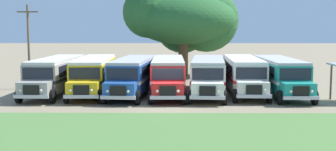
{
  "coord_description": "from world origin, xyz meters",
  "views": [
    {
      "loc": [
        0.31,
        -29.74,
        5.4
      ],
      "look_at": [
        0.0,
        4.04,
        1.6
      ],
      "focal_mm": 47.11,
      "sensor_mm": 36.0,
      "label": 1
    }
  ],
  "objects_px": {
    "utility_pole": "(29,44)",
    "parked_bus_slot_3": "(168,74)",
    "parked_bus_slot_6": "(280,74)",
    "parked_bus_slot_0": "(56,74)",
    "parked_bus_slot_4": "(208,74)",
    "parked_bus_slot_2": "(133,74)",
    "parked_bus_slot_5": "(243,73)",
    "parked_bus_slot_1": "(94,74)",
    "broad_shade_tree": "(185,20)"
  },
  "relations": [
    {
      "from": "utility_pole",
      "to": "parked_bus_slot_5",
      "type": "bearing_deg",
      "value": -6.97
    },
    {
      "from": "parked_bus_slot_0",
      "to": "parked_bus_slot_1",
      "type": "bearing_deg",
      "value": 92.58
    },
    {
      "from": "parked_bus_slot_1",
      "to": "parked_bus_slot_2",
      "type": "xyz_separation_m",
      "value": [
        3.22,
        -0.39,
        0.0
      ]
    },
    {
      "from": "parked_bus_slot_6",
      "to": "utility_pole",
      "type": "height_order",
      "value": "utility_pole"
    },
    {
      "from": "parked_bus_slot_0",
      "to": "utility_pole",
      "type": "xyz_separation_m",
      "value": [
        -2.95,
        2.48,
        2.27
      ]
    },
    {
      "from": "parked_bus_slot_1",
      "to": "parked_bus_slot_5",
      "type": "height_order",
      "value": "same"
    },
    {
      "from": "parked_bus_slot_4",
      "to": "parked_bus_slot_2",
      "type": "bearing_deg",
      "value": -84.9
    },
    {
      "from": "parked_bus_slot_1",
      "to": "utility_pole",
      "type": "relative_size",
      "value": 1.51
    },
    {
      "from": "parked_bus_slot_2",
      "to": "parked_bus_slot_3",
      "type": "height_order",
      "value": "same"
    },
    {
      "from": "parked_bus_slot_3",
      "to": "broad_shade_tree",
      "type": "bearing_deg",
      "value": 171.95
    },
    {
      "from": "parked_bus_slot_2",
      "to": "parked_bus_slot_5",
      "type": "bearing_deg",
      "value": 99.37
    },
    {
      "from": "parked_bus_slot_0",
      "to": "utility_pole",
      "type": "bearing_deg",
      "value": -128.0
    },
    {
      "from": "parked_bus_slot_3",
      "to": "utility_pole",
      "type": "height_order",
      "value": "utility_pole"
    },
    {
      "from": "parked_bus_slot_5",
      "to": "parked_bus_slot_6",
      "type": "bearing_deg",
      "value": 79.22
    },
    {
      "from": "parked_bus_slot_1",
      "to": "parked_bus_slot_4",
      "type": "xyz_separation_m",
      "value": [
        9.2,
        -0.38,
        0.0
      ]
    },
    {
      "from": "parked_bus_slot_4",
      "to": "utility_pole",
      "type": "xyz_separation_m",
      "value": [
        -15.22,
        2.83,
        2.27
      ]
    },
    {
      "from": "broad_shade_tree",
      "to": "utility_pole",
      "type": "distance_m",
      "value": 17.06
    },
    {
      "from": "parked_bus_slot_0",
      "to": "parked_bus_slot_3",
      "type": "xyz_separation_m",
      "value": [
        9.08,
        -0.31,
        0.0
      ]
    },
    {
      "from": "parked_bus_slot_0",
      "to": "parked_bus_slot_4",
      "type": "xyz_separation_m",
      "value": [
        12.27,
        -0.35,
        0.0
      ]
    },
    {
      "from": "parked_bus_slot_1",
      "to": "parked_bus_slot_3",
      "type": "height_order",
      "value": "same"
    },
    {
      "from": "parked_bus_slot_2",
      "to": "parked_bus_slot_6",
      "type": "height_order",
      "value": "same"
    },
    {
      "from": "broad_shade_tree",
      "to": "utility_pole",
      "type": "relative_size",
      "value": 1.71
    },
    {
      "from": "parked_bus_slot_4",
      "to": "parked_bus_slot_5",
      "type": "relative_size",
      "value": 1.01
    },
    {
      "from": "parked_bus_slot_1",
      "to": "broad_shade_tree",
      "type": "xyz_separation_m",
      "value": [
        7.74,
        12.3,
        4.48
      ]
    },
    {
      "from": "parked_bus_slot_3",
      "to": "parked_bus_slot_4",
      "type": "height_order",
      "value": "same"
    },
    {
      "from": "parked_bus_slot_1",
      "to": "parked_bus_slot_0",
      "type": "bearing_deg",
      "value": -90.85
    },
    {
      "from": "parked_bus_slot_2",
      "to": "parked_bus_slot_4",
      "type": "relative_size",
      "value": 1.0
    },
    {
      "from": "utility_pole",
      "to": "parked_bus_slot_3",
      "type": "bearing_deg",
      "value": -13.08
    },
    {
      "from": "parked_bus_slot_1",
      "to": "parked_bus_slot_5",
      "type": "bearing_deg",
      "value": 89.81
    },
    {
      "from": "broad_shade_tree",
      "to": "parked_bus_slot_5",
      "type": "bearing_deg",
      "value": -70.01
    },
    {
      "from": "parked_bus_slot_5",
      "to": "utility_pole",
      "type": "relative_size",
      "value": 1.51
    },
    {
      "from": "parked_bus_slot_1",
      "to": "broad_shade_tree",
      "type": "bearing_deg",
      "value": 146.51
    },
    {
      "from": "parked_bus_slot_1",
      "to": "parked_bus_slot_6",
      "type": "bearing_deg",
      "value": 87.21
    },
    {
      "from": "parked_bus_slot_0",
      "to": "broad_shade_tree",
      "type": "height_order",
      "value": "broad_shade_tree"
    },
    {
      "from": "parked_bus_slot_1",
      "to": "utility_pole",
      "type": "height_order",
      "value": "utility_pole"
    },
    {
      "from": "parked_bus_slot_2",
      "to": "utility_pole",
      "type": "relative_size",
      "value": 1.52
    },
    {
      "from": "parked_bus_slot_0",
      "to": "parked_bus_slot_2",
      "type": "height_order",
      "value": "same"
    },
    {
      "from": "broad_shade_tree",
      "to": "parked_bus_slot_3",
      "type": "bearing_deg",
      "value": -97.8
    },
    {
      "from": "parked_bus_slot_5",
      "to": "parked_bus_slot_1",
      "type": "bearing_deg",
      "value": -87.0
    },
    {
      "from": "parked_bus_slot_4",
      "to": "utility_pole",
      "type": "bearing_deg",
      "value": -95.58
    },
    {
      "from": "parked_bus_slot_0",
      "to": "parked_bus_slot_6",
      "type": "distance_m",
      "value": 17.97
    },
    {
      "from": "parked_bus_slot_1",
      "to": "broad_shade_tree",
      "type": "distance_m",
      "value": 15.21
    },
    {
      "from": "parked_bus_slot_2",
      "to": "parked_bus_slot_5",
      "type": "xyz_separation_m",
      "value": [
        8.91,
        0.63,
        0.0
      ]
    },
    {
      "from": "parked_bus_slot_0",
      "to": "parked_bus_slot_3",
      "type": "bearing_deg",
      "value": 90.16
    },
    {
      "from": "parked_bus_slot_3",
      "to": "utility_pole",
      "type": "bearing_deg",
      "value": -103.33
    },
    {
      "from": "parked_bus_slot_2",
      "to": "parked_bus_slot_6",
      "type": "xyz_separation_m",
      "value": [
        11.68,
        0.01,
        0.0
      ]
    },
    {
      "from": "parked_bus_slot_4",
      "to": "parked_bus_slot_6",
      "type": "relative_size",
      "value": 1.01
    },
    {
      "from": "parked_bus_slot_1",
      "to": "broad_shade_tree",
      "type": "height_order",
      "value": "broad_shade_tree"
    },
    {
      "from": "parked_bus_slot_0",
      "to": "broad_shade_tree",
      "type": "distance_m",
      "value": 17.0
    },
    {
      "from": "parked_bus_slot_3",
      "to": "parked_bus_slot_6",
      "type": "bearing_deg",
      "value": 89.44
    }
  ]
}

